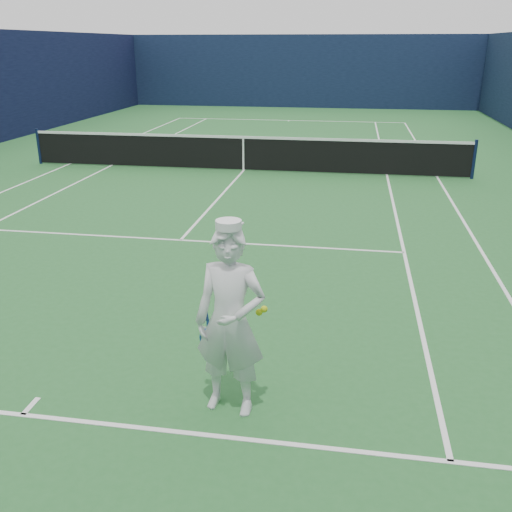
{
  "coord_description": "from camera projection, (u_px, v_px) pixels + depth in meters",
  "views": [
    {
      "loc": [
        3.09,
        -16.21,
        3.48
      ],
      "look_at": [
        2.03,
        -9.9,
        1.1
      ],
      "focal_mm": 40.0,
      "sensor_mm": 36.0,
      "label": 1
    }
  ],
  "objects": [
    {
      "name": "windscreen_fence",
      "position": [
        243.0,
        100.0,
        15.97
      ],
      "size": [
        20.12,
        36.12,
        4.0
      ],
      "color": "#0D1733",
      "rests_on": "ground"
    },
    {
      "name": "court_markings",
      "position": [
        244.0,
        171.0,
        16.67
      ],
      "size": [
        11.03,
        23.83,
        0.01
      ],
      "color": "white",
      "rests_on": "ground"
    },
    {
      "name": "tennis_net",
      "position": [
        243.0,
        152.0,
        16.48
      ],
      "size": [
        12.88,
        0.09,
        1.07
      ],
      "color": "#141E4C",
      "rests_on": "ground"
    },
    {
      "name": "ground",
      "position": [
        244.0,
        171.0,
        16.67
      ],
      "size": [
        80.0,
        80.0,
        0.0
      ],
      "primitive_type": "plane",
      "color": "#25622C",
      "rests_on": "ground"
    },
    {
      "name": "tennis_player",
      "position": [
        230.0,
        322.0,
        5.48
      ],
      "size": [
        0.78,
        0.57,
        1.99
      ],
      "rotation": [
        0.0,
        0.0,
        -0.12
      ],
      "color": "white",
      "rests_on": "ground"
    }
  ]
}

